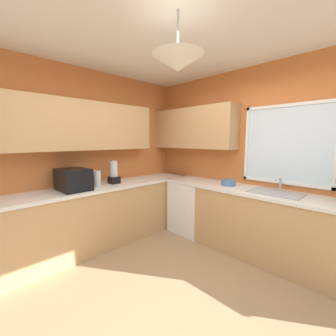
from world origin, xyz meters
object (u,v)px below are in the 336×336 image
(microwave, at_px, (73,179))
(bowl, at_px, (228,182))
(sink_assembly, at_px, (276,192))
(kettle, at_px, (97,179))
(dishwasher, at_px, (191,207))
(blender_appliance, at_px, (114,173))

(microwave, relative_size, bowl, 2.35)
(microwave, xyz_separation_m, sink_assembly, (2.02, 1.78, -0.13))
(kettle, relative_size, bowl, 1.15)
(kettle, relative_size, sink_assembly, 0.38)
(microwave, bearing_deg, bowl, 53.00)
(microwave, relative_size, sink_assembly, 0.77)
(dishwasher, height_order, microwave, microwave)
(sink_assembly, xyz_separation_m, blender_appliance, (-2.02, -1.15, 0.15))
(kettle, xyz_separation_m, sink_assembly, (2.00, 1.45, -0.11))
(microwave, distance_m, sink_assembly, 2.70)
(sink_assembly, bearing_deg, blender_appliance, -150.25)
(kettle, bearing_deg, sink_assembly, 35.92)
(bowl, distance_m, blender_appliance, 1.77)
(sink_assembly, bearing_deg, bowl, -179.47)
(dishwasher, distance_m, blender_appliance, 1.45)
(sink_assembly, distance_m, blender_appliance, 2.33)
(kettle, height_order, sink_assembly, kettle)
(kettle, distance_m, blender_appliance, 0.30)
(sink_assembly, bearing_deg, kettle, -144.08)
(bowl, height_order, blender_appliance, blender_appliance)
(dishwasher, bearing_deg, blender_appliance, -120.54)
(dishwasher, bearing_deg, bowl, 2.52)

